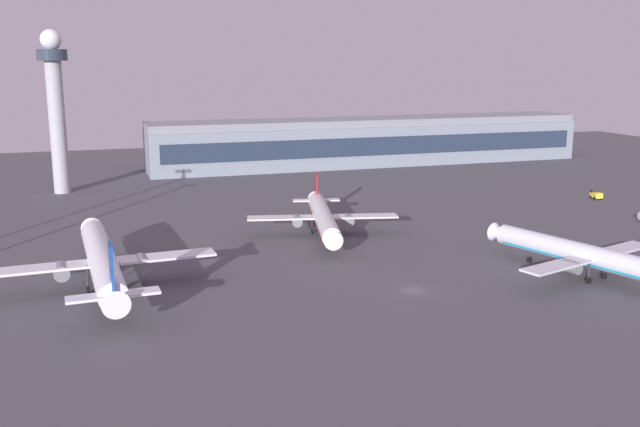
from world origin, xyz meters
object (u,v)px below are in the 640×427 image
at_px(airplane_near_gate, 102,261).
at_px(cargo_loader, 596,195).
at_px(airplane_terminal_side, 323,217).
at_px(control_tower, 56,101).
at_px(airplane_mid_apron, 588,256).

height_order(airplane_near_gate, cargo_loader, airplane_near_gate).
relative_size(airplane_near_gate, airplane_terminal_side, 1.16).
distance_m(control_tower, airplane_terminal_side, 90.55).
distance_m(airplane_mid_apron, cargo_loader, 76.13).
bearing_deg(airplane_terminal_side, airplane_near_gate, 39.39).
height_order(airplane_mid_apron, airplane_near_gate, airplane_near_gate).
bearing_deg(cargo_loader, airplane_mid_apron, -114.82).
bearing_deg(control_tower, airplane_near_gate, -84.74).
relative_size(control_tower, airplane_near_gate, 0.95).
bearing_deg(control_tower, airplane_mid_apron, -52.42).
distance_m(airplane_near_gate, cargo_loader, 132.85).
xyz_separation_m(control_tower, airplane_terminal_side, (53.63, -69.70, -21.53)).
bearing_deg(airplane_near_gate, airplane_mid_apron, -17.73).
xyz_separation_m(airplane_near_gate, cargo_loader, (127.46, 37.32, -3.39)).
bearing_deg(cargo_loader, airplane_near_gate, -147.98).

